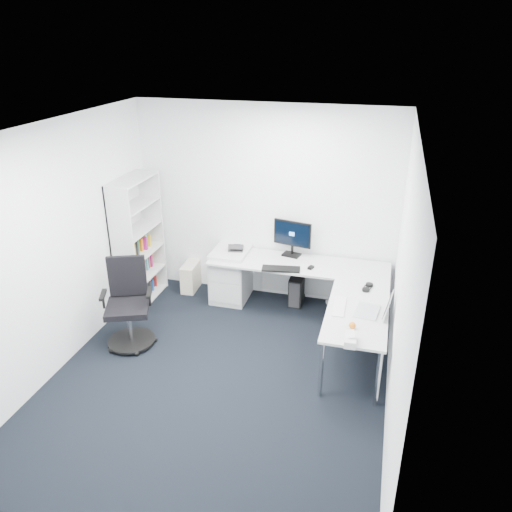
% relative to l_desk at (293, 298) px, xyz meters
% --- Properties ---
extents(ground, '(4.20, 4.20, 0.00)m').
position_rel_l_desk_xyz_m(ground, '(-0.55, -1.40, -0.35)').
color(ground, black).
extents(ceiling, '(4.20, 4.20, 0.00)m').
position_rel_l_desk_xyz_m(ceiling, '(-0.55, -1.40, 2.35)').
color(ceiling, white).
extents(wall_back, '(3.60, 0.02, 2.70)m').
position_rel_l_desk_xyz_m(wall_back, '(-0.55, 0.70, 1.00)').
color(wall_back, white).
rests_on(wall_back, ground).
extents(wall_front, '(3.60, 0.02, 2.70)m').
position_rel_l_desk_xyz_m(wall_front, '(-0.55, -3.50, 1.00)').
color(wall_front, white).
rests_on(wall_front, ground).
extents(wall_left, '(0.02, 4.20, 2.70)m').
position_rel_l_desk_xyz_m(wall_left, '(-2.35, -1.40, 1.00)').
color(wall_left, white).
rests_on(wall_left, ground).
extents(wall_right, '(0.02, 4.20, 2.70)m').
position_rel_l_desk_xyz_m(wall_right, '(1.25, -1.40, 1.00)').
color(wall_right, white).
rests_on(wall_right, ground).
extents(l_desk, '(2.38, 1.33, 0.70)m').
position_rel_l_desk_xyz_m(l_desk, '(0.00, 0.00, 0.00)').
color(l_desk, '#B9BCBC').
rests_on(l_desk, ground).
extents(drawer_pedestal, '(0.48, 0.60, 0.74)m').
position_rel_l_desk_xyz_m(drawer_pedestal, '(-0.97, 0.41, 0.02)').
color(drawer_pedestal, '#B9BCBC').
rests_on(drawer_pedestal, ground).
extents(bookshelf, '(0.34, 0.89, 1.77)m').
position_rel_l_desk_xyz_m(bookshelf, '(-2.17, 0.05, 0.54)').
color(bookshelf, silver).
rests_on(bookshelf, ground).
extents(task_chair, '(0.78, 0.78, 1.07)m').
position_rel_l_desk_xyz_m(task_chair, '(-1.80, -1.03, 0.19)').
color(task_chair, black).
rests_on(task_chair, ground).
extents(black_pc_tower, '(0.19, 0.42, 0.41)m').
position_rel_l_desk_xyz_m(black_pc_tower, '(-0.04, 0.53, -0.14)').
color(black_pc_tower, black).
rests_on(black_pc_tower, ground).
extents(beige_pc_tower, '(0.21, 0.43, 0.40)m').
position_rel_l_desk_xyz_m(beige_pc_tower, '(-1.63, 0.51, -0.15)').
color(beige_pc_tower, beige).
rests_on(beige_pc_tower, ground).
extents(power_strip, '(0.32, 0.13, 0.04)m').
position_rel_l_desk_xyz_m(power_strip, '(0.52, 0.63, -0.33)').
color(power_strip, silver).
rests_on(power_strip, ground).
extents(monitor, '(0.56, 0.28, 0.51)m').
position_rel_l_desk_xyz_m(monitor, '(-0.14, 0.55, 0.60)').
color(monitor, black).
rests_on(monitor, l_desk).
extents(black_keyboard, '(0.51, 0.25, 0.02)m').
position_rel_l_desk_xyz_m(black_keyboard, '(-0.18, 0.07, 0.36)').
color(black_keyboard, black).
rests_on(black_keyboard, l_desk).
extents(mouse, '(0.08, 0.11, 0.03)m').
position_rel_l_desk_xyz_m(mouse, '(0.19, 0.21, 0.36)').
color(mouse, black).
rests_on(mouse, l_desk).
extents(desk_phone, '(0.24, 0.24, 0.14)m').
position_rel_l_desk_xyz_m(desk_phone, '(-0.90, 0.44, 0.42)').
color(desk_phone, '#29292B').
rests_on(desk_phone, l_desk).
extents(laptop, '(0.40, 0.39, 0.25)m').
position_rel_l_desk_xyz_m(laptop, '(0.96, -0.71, 0.47)').
color(laptop, silver).
rests_on(laptop, l_desk).
extents(white_keyboard, '(0.14, 0.46, 0.02)m').
position_rel_l_desk_xyz_m(white_keyboard, '(0.66, -0.69, 0.36)').
color(white_keyboard, silver).
rests_on(white_keyboard, l_desk).
extents(headphones, '(0.18, 0.24, 0.06)m').
position_rel_l_desk_xyz_m(headphones, '(0.93, -0.16, 0.38)').
color(headphones, black).
rests_on(headphones, l_desk).
extents(orange_fruit, '(0.07, 0.07, 0.07)m').
position_rel_l_desk_xyz_m(orange_fruit, '(0.83, -1.09, 0.38)').
color(orange_fruit, orange).
rests_on(orange_fruit, l_desk).
extents(tissue_box, '(0.12, 0.23, 0.08)m').
position_rel_l_desk_xyz_m(tissue_box, '(0.84, -1.38, 0.39)').
color(tissue_box, silver).
rests_on(tissue_box, l_desk).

